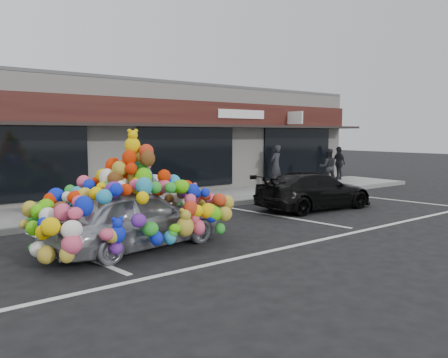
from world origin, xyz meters
TOP-DOWN VIEW (x-y plane):
  - ground at (0.00, 0.00)m, footprint 90.00×90.00m
  - shop_building at (0.00, 8.44)m, footprint 24.00×7.20m
  - sidewalk at (0.00, 4.00)m, footprint 26.00×3.00m
  - kerb at (0.00, 2.50)m, footprint 26.00×0.18m
  - parking_stripe_left at (-3.20, 0.20)m, footprint 0.73×4.37m
  - parking_stripe_mid at (2.80, 0.20)m, footprint 0.73×4.37m
  - parking_stripe_right at (8.20, 0.20)m, footprint 0.73×4.37m
  - lane_line at (2.00, -2.30)m, footprint 14.00×0.12m
  - toy_car at (-2.04, -0.45)m, footprint 2.73×4.21m
  - black_sedan at (4.50, 0.48)m, footprint 1.97×4.14m
  - pedestrian_a at (6.90, 4.73)m, footprint 0.72×0.57m
  - pedestrian_b at (8.87, 3.56)m, footprint 0.97×0.94m
  - pedestrian_c at (11.17, 4.83)m, footprint 1.00×0.63m

SIDE VIEW (x-z plane):
  - ground at x=0.00m, z-range 0.00..0.00m
  - parking_stripe_left at x=-3.20m, z-range 0.00..0.01m
  - parking_stripe_mid at x=2.80m, z-range 0.00..0.01m
  - parking_stripe_right at x=8.20m, z-range 0.00..0.01m
  - lane_line at x=2.00m, z-range 0.00..0.01m
  - sidewalk at x=0.00m, z-range 0.00..0.15m
  - kerb at x=0.00m, z-range -0.01..0.15m
  - black_sedan at x=4.50m, z-range 0.00..1.17m
  - toy_car at x=-2.04m, z-range -0.37..1.95m
  - pedestrian_b at x=8.87m, z-range 0.15..1.72m
  - pedestrian_c at x=11.17m, z-range 0.15..1.74m
  - pedestrian_a at x=6.90m, z-range 0.15..1.89m
  - shop_building at x=0.00m, z-range 0.01..4.32m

